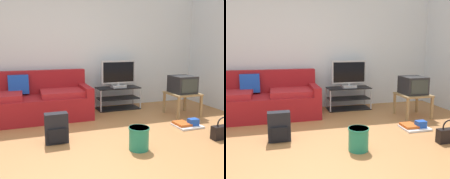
% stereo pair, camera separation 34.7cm
% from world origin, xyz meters
% --- Properties ---
extents(ground_plane, '(9.00, 9.80, 0.02)m').
position_xyz_m(ground_plane, '(0.00, 0.00, -0.01)').
color(ground_plane, '#B27542').
extents(wall_back, '(9.00, 0.10, 2.70)m').
position_xyz_m(wall_back, '(0.00, 2.45, 1.35)').
color(wall_back, silver).
rests_on(wall_back, ground_plane).
extents(couch, '(2.11, 0.92, 0.86)m').
position_xyz_m(couch, '(-0.77, 1.92, 0.32)').
color(couch, maroon).
rests_on(couch, ground_plane).
extents(tv_stand, '(0.91, 0.41, 0.47)m').
position_xyz_m(tv_stand, '(0.99, 2.08, 0.23)').
color(tv_stand, black).
rests_on(tv_stand, ground_plane).
extents(flat_tv, '(0.73, 0.22, 0.56)m').
position_xyz_m(flat_tv, '(0.99, 2.06, 0.75)').
color(flat_tv, '#B2B2B7').
rests_on(flat_tv, tv_stand).
extents(side_table, '(0.56, 0.56, 0.44)m').
position_xyz_m(side_table, '(2.00, 1.22, 0.38)').
color(side_table, '#9E7A4C').
rests_on(side_table, ground_plane).
extents(crt_tv, '(0.42, 0.45, 0.33)m').
position_xyz_m(crt_tv, '(2.00, 1.24, 0.60)').
color(crt_tv, '#232326').
rests_on(crt_tv, side_table).
extents(backpack, '(0.31, 0.23, 0.42)m').
position_xyz_m(backpack, '(-0.49, 0.60, 0.21)').
color(backpack, black).
rests_on(backpack, ground_plane).
extents(handbag, '(0.33, 0.11, 0.33)m').
position_xyz_m(handbag, '(1.80, -0.06, 0.11)').
color(handbag, black).
rests_on(handbag, ground_plane).
extents(cleaning_bucket, '(0.27, 0.27, 0.30)m').
position_xyz_m(cleaning_bucket, '(0.49, 0.00, 0.16)').
color(cleaning_bucket, '#238466').
rests_on(cleaning_bucket, ground_plane).
extents(floor_tray, '(0.43, 0.36, 0.14)m').
position_xyz_m(floor_tray, '(1.66, 0.57, 0.04)').
color(floor_tray, silver).
rests_on(floor_tray, ground_plane).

